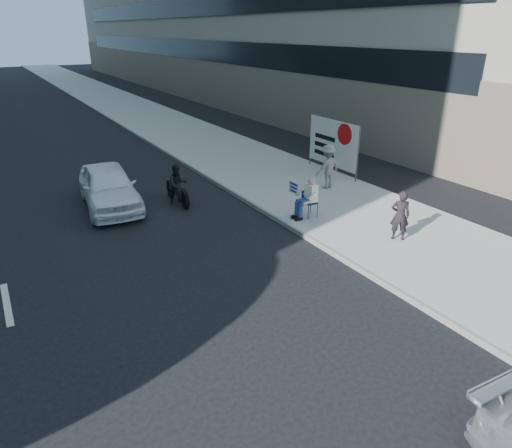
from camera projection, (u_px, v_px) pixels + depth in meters
ground at (291, 269)px, 11.87m from camera, size 160.00×160.00×0.00m
near_sidewalk at (165, 124)px, 29.50m from camera, size 5.00×120.00×0.15m
seated_protester at (307, 196)px, 14.54m from camera, size 0.83×1.11×1.31m
jogger at (328, 167)px, 17.18m from camera, size 1.14×0.72×1.67m
pedestrian_woman at (400, 216)px, 12.95m from camera, size 0.64×0.61×1.47m
protest_banner at (333, 143)px, 18.89m from camera, size 0.08×3.06×2.20m
white_sedan_near at (109, 187)px, 15.79m from camera, size 2.14×4.47×1.47m
motorcycle at (178, 186)px, 16.16m from camera, size 0.74×2.05×1.42m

